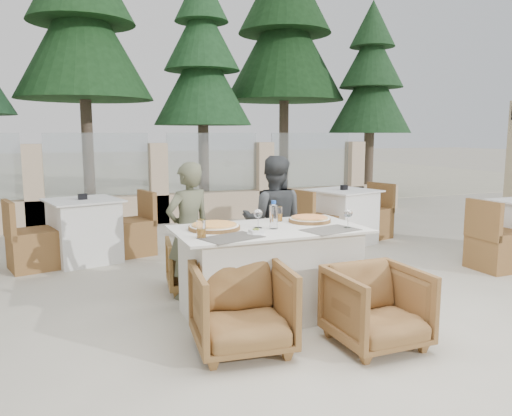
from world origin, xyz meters
name	(u,v)px	position (x,y,z in m)	size (l,w,h in m)	color
ground	(263,311)	(0.00, 0.00, 0.00)	(80.00, 80.00, 0.00)	beige
sand_patch	(109,179)	(0.00, 14.00, 0.01)	(30.00, 16.00, 0.01)	beige
perimeter_wall_far	(158,178)	(0.00, 4.80, 0.80)	(10.00, 0.34, 1.60)	beige
pine_mid_left	(83,52)	(-1.00, 7.50, 3.25)	(2.86, 2.86, 6.50)	#1D451E
pine_centre	(203,91)	(1.50, 7.20, 2.50)	(2.20, 2.20, 5.00)	#214E26
pine_mid_right	(284,59)	(3.80, 7.80, 3.40)	(2.99, 2.99, 6.80)	#193C1A
pine_far_right	(370,105)	(5.50, 6.50, 2.25)	(1.98, 1.98, 4.50)	#1E4321
dining_table	(269,272)	(0.02, -0.09, 0.39)	(1.60, 0.90, 0.77)	beige
placemat_near_left	(232,238)	(-0.41, -0.35, 0.77)	(0.45, 0.30, 0.00)	#4E4A43
placemat_near_right	(330,230)	(0.45, -0.36, 0.77)	(0.45, 0.30, 0.00)	#5D5850
pizza_left	(214,226)	(-0.44, 0.02, 0.80)	(0.43, 0.43, 0.06)	orange
pizza_right	(310,219)	(0.47, 0.04, 0.79)	(0.38, 0.38, 0.05)	#F15820
water_bottle	(274,215)	(0.04, -0.13, 0.89)	(0.07, 0.07, 0.24)	#C1E4FE
wine_glass_centre	(258,217)	(-0.07, -0.06, 0.86)	(0.08, 0.08, 0.18)	silver
wine_glass_corner	(348,217)	(0.64, -0.34, 0.86)	(0.08, 0.08, 0.18)	white
beer_glass_left	(201,229)	(-0.63, -0.27, 0.84)	(0.07, 0.07, 0.14)	orange
beer_glass_right	(279,214)	(0.23, 0.18, 0.84)	(0.07, 0.07, 0.14)	orange
olive_dish	(256,231)	(-0.18, -0.28, 0.79)	(0.11, 0.11, 0.04)	silver
armchair_far_left	(196,264)	(-0.39, 0.84, 0.27)	(0.57, 0.58, 0.53)	olive
armchair_far_right	(274,259)	(0.42, 0.72, 0.27)	(0.57, 0.58, 0.53)	#925A35
armchair_near_left	(242,308)	(-0.44, -0.67, 0.32)	(0.68, 0.70, 0.64)	brown
armchair_near_right	(377,307)	(0.51, -0.97, 0.30)	(0.63, 0.65, 0.59)	brown
diner_left	(189,231)	(-0.51, 0.63, 0.65)	(0.48, 0.31, 1.31)	#54563F
diner_right	(273,221)	(0.41, 0.72, 0.67)	(0.65, 0.51, 1.34)	#3B3F41
bg_table_a	(84,231)	(-1.37, 2.44, 0.39)	(1.64, 0.82, 0.77)	silver
bg_table_b	(343,217)	(2.14, 2.16, 0.39)	(1.64, 0.82, 0.77)	white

